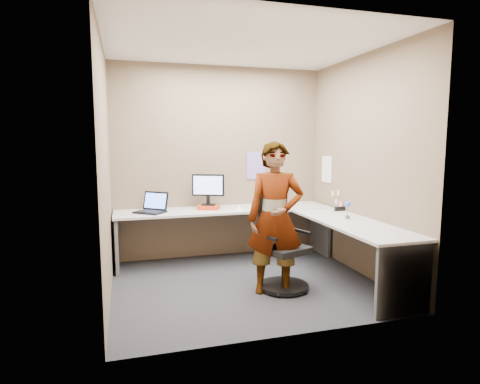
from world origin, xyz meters
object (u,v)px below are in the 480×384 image
object	(u,v)px
person	(275,218)
desk	(270,226)
monitor	(208,187)
office_chair	(280,251)

from	to	relation	value
person	desk	bearing A→B (deg)	92.76
monitor	office_chair	world-z (taller)	monitor
office_chair	person	size ratio (longest dim) A/B	0.63
office_chair	person	xyz separation A→B (m)	(-0.11, -0.10, 0.40)
desk	person	xyz separation A→B (m)	(-0.21, -0.71, 0.24)
desk	office_chair	bearing A→B (deg)	-99.29
monitor	person	distance (m)	1.44
office_chair	person	distance (m)	0.42
monitor	office_chair	distance (m)	1.49
desk	person	size ratio (longest dim) A/B	1.81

